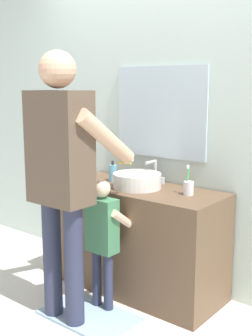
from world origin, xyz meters
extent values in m
plane|color=silver|center=(0.00, 0.00, 0.00)|extent=(14.00, 14.00, 0.00)
cube|color=silver|center=(0.00, 0.62, 1.35)|extent=(4.40, 0.08, 2.70)
cube|color=silver|center=(0.00, 0.57, 1.34)|extent=(0.81, 0.02, 0.69)
cube|color=brown|center=(0.00, 0.30, 0.40)|extent=(1.30, 0.54, 0.80)
cylinder|color=silver|center=(0.00, 0.28, 0.86)|extent=(0.36, 0.36, 0.11)
cylinder|color=beige|center=(0.00, 0.28, 0.86)|extent=(0.29, 0.29, 0.09)
cylinder|color=#B7BABF|center=(0.00, 0.51, 0.89)|extent=(0.03, 0.03, 0.18)
cylinder|color=#B7BABF|center=(0.00, 0.45, 0.97)|extent=(0.02, 0.12, 0.02)
cylinder|color=#B7BABF|center=(-0.07, 0.51, 0.83)|extent=(0.04, 0.04, 0.05)
cylinder|color=#B7BABF|center=(0.07, 0.51, 0.83)|extent=(0.04, 0.04, 0.05)
cylinder|color=silver|center=(0.41, 0.33, 0.85)|extent=(0.07, 0.07, 0.09)
cylinder|color=green|center=(0.39, 0.34, 0.90)|extent=(0.02, 0.03, 0.17)
cube|color=white|center=(0.39, 0.34, 1.00)|extent=(0.01, 0.02, 0.02)
cylinder|color=#66B2D1|center=(-0.29, 0.34, 0.87)|extent=(0.06, 0.06, 0.13)
cylinder|color=#2D2D2D|center=(-0.29, 0.34, 0.95)|extent=(0.02, 0.02, 0.03)
cube|color=#99B7CC|center=(0.00, -0.25, 0.01)|extent=(0.64, 0.40, 0.02)
cylinder|color=#2D334C|center=(-0.05, -0.11, 0.21)|extent=(0.07, 0.07, 0.43)
cylinder|color=#2D334C|center=(0.05, -0.11, 0.21)|extent=(0.07, 0.07, 0.43)
cube|color=#427F56|center=(0.00, -0.11, 0.61)|extent=(0.21, 0.12, 0.37)
sphere|color=beige|center=(0.00, -0.11, 0.87)|extent=(0.12, 0.12, 0.12)
cylinder|color=beige|center=(-0.12, -0.01, 0.65)|extent=(0.05, 0.26, 0.20)
cylinder|color=beige|center=(0.12, -0.01, 0.65)|extent=(0.05, 0.26, 0.20)
cylinder|color=#2D334C|center=(-0.21, -0.38, 0.41)|extent=(0.12, 0.12, 0.81)
cylinder|color=#2D334C|center=(0.00, -0.38, 0.41)|extent=(0.12, 0.12, 0.81)
cube|color=brown|center=(-0.10, -0.38, 1.16)|extent=(0.41, 0.23, 0.71)
sphere|color=#D8A884|center=(-0.10, -0.38, 1.64)|extent=(0.23, 0.23, 0.23)
cylinder|color=#D8A884|center=(-0.33, -0.19, 1.23)|extent=(0.10, 0.49, 0.38)
cylinder|color=#D8A884|center=(0.12, -0.19, 1.23)|extent=(0.10, 0.49, 0.38)
cylinder|color=yellow|center=(0.12, -0.01, 1.04)|extent=(0.01, 0.14, 0.03)
cube|color=white|center=(0.12, 0.07, 1.05)|extent=(0.01, 0.02, 0.02)
camera|label=1|loc=(1.92, -2.23, 1.55)|focal=46.97mm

